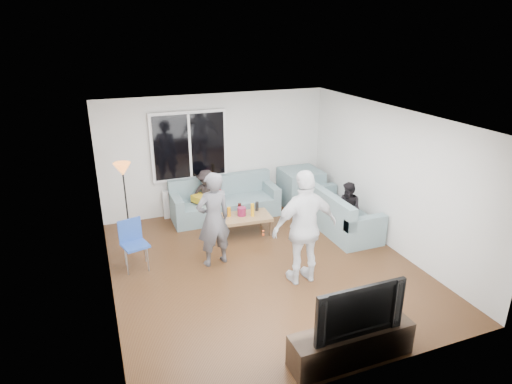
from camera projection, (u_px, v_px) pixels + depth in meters
name	position (u px, v px, depth m)	size (l,w,h in m)	color
floor	(263.00, 267.00, 7.62)	(5.00, 5.50, 0.04)	#56351C
ceiling	(264.00, 116.00, 6.68)	(5.00, 5.50, 0.04)	white
wall_back	(216.00, 153.00, 9.56)	(5.00, 0.04, 2.60)	silver
wall_front	(359.00, 283.00, 4.73)	(5.00, 0.04, 2.60)	silver
wall_left	(102.00, 219.00, 6.30)	(0.04, 5.50, 2.60)	silver
wall_right	(391.00, 178.00, 8.00)	(0.04, 5.50, 2.60)	silver
window_frame	(189.00, 146.00, 9.20)	(1.62, 0.06, 1.47)	white
window_glass	(190.00, 146.00, 9.17)	(1.50, 0.02, 1.35)	black
window_mullion	(190.00, 146.00, 9.16)	(0.05, 0.03, 1.35)	white
radiator	(193.00, 201.00, 9.61)	(1.30, 0.12, 0.62)	silver
potted_plant	(206.00, 179.00, 9.52)	(0.19, 0.15, 0.34)	#255E27
vase	(172.00, 187.00, 9.29)	(0.18, 0.18, 0.19)	white
sofa_back_section	(225.00, 198.00, 9.45)	(2.30, 0.85, 0.85)	slate
sofa_right_section	(340.00, 209.00, 8.88)	(0.85, 2.00, 0.85)	slate
sofa_corner	(301.00, 188.00, 10.06)	(0.85, 0.85, 0.85)	slate
cushion_yellow	(202.00, 198.00, 9.23)	(0.38, 0.32, 0.14)	gold
cushion_red	(214.00, 195.00, 9.40)	(0.36, 0.30, 0.13)	maroon
coffee_table	(243.00, 225.00, 8.69)	(1.10, 0.60, 0.40)	#A0754D
pitcher	(242.00, 212.00, 8.62)	(0.17, 0.17, 0.17)	maroon
side_chair	(135.00, 246.00, 7.39)	(0.40, 0.40, 0.86)	#2549A2
floor_lamp	(126.00, 203.00, 8.25)	(0.32, 0.32, 1.56)	orange
player_left	(213.00, 219.00, 7.40)	(0.61, 0.40, 1.68)	#4E4E53
player_right	(305.00, 228.00, 6.86)	(1.11, 0.46, 1.89)	silver
spectator_right	(348.00, 209.00, 8.57)	(0.53, 0.41, 1.09)	black
spectator_back	(207.00, 195.00, 9.30)	(0.71, 0.41, 1.10)	black
tv_console	(351.00, 344.00, 5.41)	(1.60, 0.40, 0.44)	#302418
television	(355.00, 306.00, 5.21)	(1.18, 0.15, 0.68)	black
bottle_e	(257.00, 206.00, 8.85)	(0.07, 0.07, 0.19)	black
bottle_c	(240.00, 208.00, 8.73)	(0.07, 0.07, 0.21)	black
bottle_d	(252.00, 210.00, 8.57)	(0.07, 0.07, 0.26)	#F7AD15
bottle_a	(229.00, 212.00, 8.57)	(0.07, 0.07, 0.20)	orange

